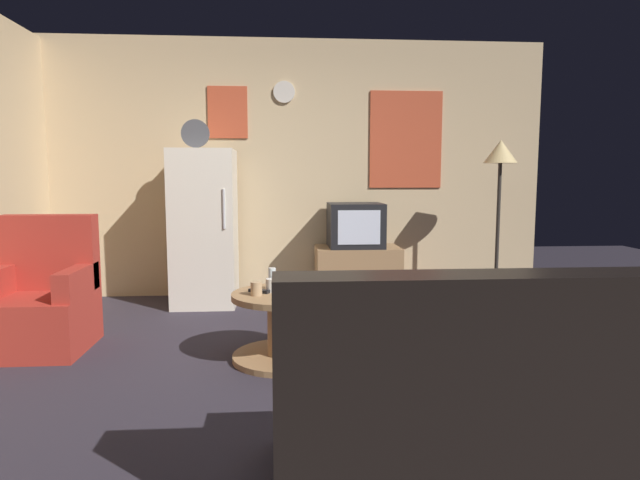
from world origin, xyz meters
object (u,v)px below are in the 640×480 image
(standing_lamp, at_px, (500,164))
(remote_control, at_px, (259,291))
(couch, at_px, (492,416))
(armchair, at_px, (41,303))
(wine_glass, at_px, (272,279))
(coffee_table, at_px, (285,326))
(book_stack, at_px, (430,296))
(crt_tv, at_px, (355,225))
(fridge, at_px, (204,227))
(mug_ceramic_white, at_px, (271,285))
(mug_ceramic_tan, at_px, (256,289))
(tv_stand, at_px, (357,273))

(standing_lamp, bearing_deg, remote_control, -146.69)
(couch, bearing_deg, armchair, 141.75)
(wine_glass, xyz_separation_m, remote_control, (-0.09, -0.10, -0.06))
(coffee_table, bearing_deg, book_stack, 48.47)
(crt_tv, relative_size, remote_control, 3.60)
(wine_glass, bearing_deg, couch, -63.38)
(wine_glass, relative_size, remote_control, 1.00)
(fridge, height_order, wine_glass, fridge)
(standing_lamp, distance_m, mug_ceramic_white, 2.75)
(mug_ceramic_tan, bearing_deg, standing_lamp, 34.70)
(standing_lamp, xyz_separation_m, coffee_table, (-2.08, -1.50, -1.13))
(armchair, bearing_deg, crt_tv, 29.62)
(armchair, bearing_deg, coffee_table, -12.21)
(crt_tv, distance_m, coffee_table, 2.00)
(coffee_table, bearing_deg, armchair, 167.79)
(book_stack, bearing_deg, standing_lamp, -15.46)
(armchair, relative_size, couch, 0.56)
(mug_ceramic_tan, bearing_deg, remote_control, 80.72)
(wine_glass, relative_size, mug_ceramic_white, 1.67)
(crt_tv, bearing_deg, coffee_table, -112.12)
(couch, bearing_deg, standing_lamp, 67.64)
(standing_lamp, bearing_deg, fridge, 176.30)
(coffee_table, relative_size, remote_control, 4.80)
(tv_stand, distance_m, book_stack, 0.77)
(tv_stand, distance_m, crt_tv, 0.49)
(mug_ceramic_white, bearing_deg, armchair, 168.30)
(fridge, xyz_separation_m, crt_tv, (1.48, 0.11, 0.00))
(tv_stand, bearing_deg, wine_glass, -116.64)
(crt_tv, bearing_deg, remote_control, -116.96)
(mug_ceramic_white, height_order, couch, couch)
(wine_glass, bearing_deg, book_stack, 44.64)
(coffee_table, xyz_separation_m, armchair, (-1.76, 0.38, 0.11))
(crt_tv, height_order, book_stack, crt_tv)
(armchair, height_order, couch, armchair)
(coffee_table, height_order, book_stack, coffee_table)
(tv_stand, height_order, crt_tv, crt_tv)
(crt_tv, xyz_separation_m, couch, (0.06, -3.42, -0.44))
(coffee_table, distance_m, mug_ceramic_tan, 0.34)
(couch, bearing_deg, wine_glass, 116.62)
(crt_tv, bearing_deg, tv_stand, 2.42)
(mug_ceramic_tan, height_order, book_stack, mug_ceramic_tan)
(fridge, xyz_separation_m, coffee_table, (0.76, -1.68, -0.52))
(standing_lamp, relative_size, mug_ceramic_white, 17.67)
(wine_glass, distance_m, mug_ceramic_white, 0.09)
(crt_tv, xyz_separation_m, standing_lamp, (1.35, -0.29, 0.60))
(mug_ceramic_white, height_order, book_stack, mug_ceramic_white)
(wine_glass, distance_m, couch, 1.97)
(tv_stand, distance_m, wine_glass, 1.89)
(mug_ceramic_white, bearing_deg, crt_tv, 65.02)
(book_stack, bearing_deg, tv_stand, 170.08)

